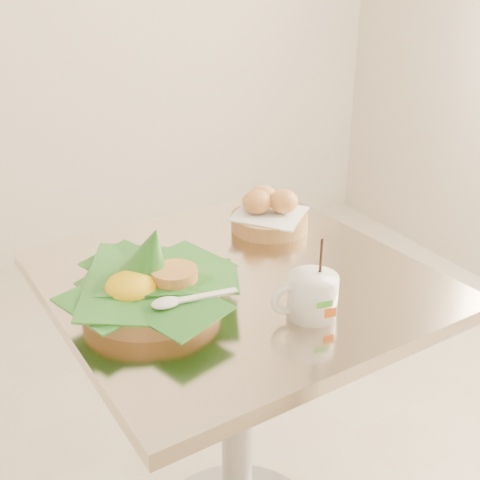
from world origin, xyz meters
name	(u,v)px	position (x,y,z in m)	size (l,w,h in m)	color
cafe_table	(237,365)	(0.19, 0.05, 0.53)	(0.76, 0.76, 0.75)	gray
rice_basket	(150,283)	(0.00, 0.02, 0.79)	(0.31, 0.31, 0.16)	#A78347
bread_basket	(269,213)	(0.36, 0.22, 0.79)	(0.21, 0.21, 0.09)	#A78347
coffee_mug	(311,295)	(0.24, -0.15, 0.79)	(0.12, 0.09, 0.15)	white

